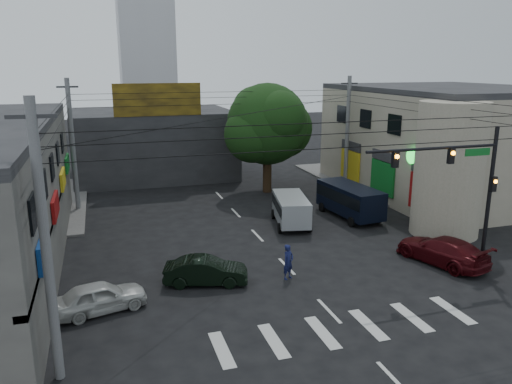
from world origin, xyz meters
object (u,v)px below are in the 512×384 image
utility_pole_far_right (347,134)px  dark_sedan (206,271)px  silver_minivan (291,211)px  traffic_officer (288,262)px  utility_pole_near_left (46,247)px  navy_van (350,202)px  traffic_gantry (463,177)px  maroon_sedan (442,250)px  street_tree (267,124)px  utility_pole_far_left (73,146)px  white_compact (100,297)px

utility_pole_far_right → dark_sedan: 21.34m
utility_pole_far_right → silver_minivan: utility_pole_far_right is taller
silver_minivan → traffic_officer: (-3.14, -7.70, -0.08)m
utility_pole_near_left → traffic_officer: bearing=26.9°
dark_sedan → navy_van: (11.47, 7.54, 0.44)m
traffic_gantry → maroon_sedan: traffic_gantry is taller
navy_van → traffic_gantry: bearing=178.8°
maroon_sedan → dark_sedan: bearing=-22.0°
silver_minivan → street_tree: bearing=3.1°
utility_pole_near_left → utility_pole_far_right: bearing=44.3°
utility_pole_far_left → maroon_sedan: 24.63m
traffic_gantry → utility_pole_far_right: bearing=81.1°
maroon_sedan → silver_minivan: size_ratio=1.13×
maroon_sedan → silver_minivan: bearing=-74.4°
utility_pole_near_left → dark_sedan: utility_pole_near_left is taller
traffic_gantry → utility_pole_far_left: 25.00m
traffic_gantry → navy_van: traffic_gantry is taller
dark_sedan → white_compact: (-4.78, -1.34, 0.01)m
street_tree → navy_van: (3.10, -8.25, -4.39)m
traffic_gantry → navy_van: 10.47m
utility_pole_near_left → utility_pole_far_left: bearing=90.0°
maroon_sedan → navy_van: (-0.73, 8.74, 0.37)m
traffic_gantry → navy_van: (-0.72, 9.76, -3.74)m
utility_pole_near_left → navy_van: utility_pole_near_left is taller
utility_pole_near_left → white_compact: utility_pole_near_left is taller
utility_pole_far_left → navy_van: 19.36m
navy_van → traffic_officer: bearing=131.7°
silver_minivan → traffic_officer: 8.32m
traffic_officer → white_compact: bearing=155.3°
maroon_sedan → traffic_officer: size_ratio=3.07×
street_tree → utility_pole_far_left: utility_pole_far_left is taller
street_tree → navy_van: street_tree is taller
street_tree → navy_van: bearing=-69.4°
white_compact → maroon_sedan: 16.98m
utility_pole_far_left → traffic_officer: 18.76m
utility_pole_far_right → silver_minivan: 11.57m
navy_van → utility_pole_far_left: bearing=62.1°
utility_pole_far_left → white_compact: size_ratio=2.26×
utility_pole_far_right → utility_pole_near_left: bearing=-135.7°
utility_pole_far_right → traffic_officer: bearing=-125.5°
navy_van → traffic_officer: 11.13m
dark_sedan → utility_pole_near_left: bearing=148.4°
street_tree → dark_sedan: (-8.37, -15.79, -4.83)m
street_tree → white_compact: 22.13m
utility_pole_far_left → utility_pole_far_right: same height
dark_sedan → silver_minivan: 10.00m
utility_pole_far_right → maroon_sedan: 16.66m
utility_pole_far_left → utility_pole_near_left: bearing=-90.0°
white_compact → street_tree: bearing=-51.2°
traffic_gantry → utility_pole_near_left: utility_pole_near_left is taller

